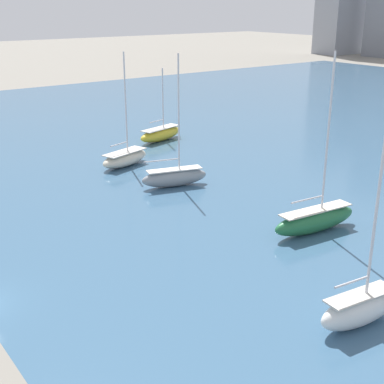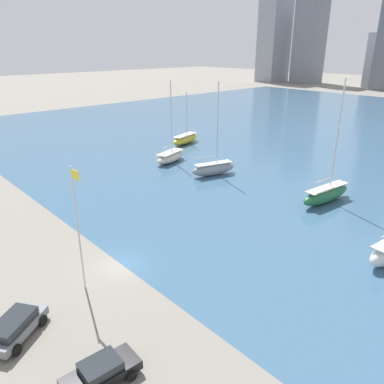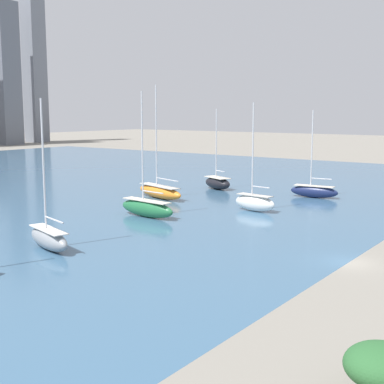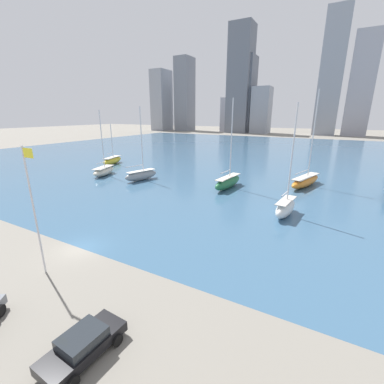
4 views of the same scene
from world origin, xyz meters
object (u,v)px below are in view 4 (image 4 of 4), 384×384
(flag_pole, at_px, (34,208))
(sailboat_yellow, at_px, (112,160))
(sailboat_orange, at_px, (305,181))
(sailboat_white, at_px, (285,207))
(parked_sedan_black, at_px, (83,344))
(sailboat_gray, at_px, (141,175))
(sailboat_cream, at_px, (104,171))
(sailboat_green, at_px, (228,182))

(flag_pole, xyz_separation_m, sailboat_yellow, (-30.90, 38.31, -4.71))
(sailboat_orange, xyz_separation_m, sailboat_white, (-0.78, -16.61, 0.14))
(flag_pole, relative_size, parked_sedan_black, 2.27)
(sailboat_yellow, height_order, parked_sedan_black, sailboat_yellow)
(sailboat_yellow, relative_size, sailboat_white, 0.73)
(sailboat_gray, xyz_separation_m, sailboat_white, (28.35, -5.92, 0.10))
(flag_pole, bearing_deg, sailboat_gray, 114.82)
(sailboat_cream, bearing_deg, sailboat_yellow, 110.59)
(sailboat_cream, distance_m, sailboat_yellow, 13.07)
(sailboat_white, bearing_deg, flag_pole, -117.54)
(sailboat_yellow, distance_m, sailboat_orange, 46.92)
(sailboat_gray, xyz_separation_m, sailboat_cream, (-9.86, -0.47, -0.11))
(sailboat_white, relative_size, parked_sedan_black, 3.02)
(sailboat_green, bearing_deg, sailboat_white, -32.32)
(flag_pole, relative_size, sailboat_cream, 0.78)
(sailboat_green, distance_m, sailboat_white, 14.20)
(flag_pole, distance_m, parked_sedan_black, 11.06)
(sailboat_yellow, xyz_separation_m, sailboat_orange, (46.91, 0.75, 0.07))
(sailboat_orange, bearing_deg, parked_sedan_black, -82.51)
(flag_pole, height_order, sailboat_yellow, flag_pole)
(flag_pole, height_order, parked_sedan_black, flag_pole)
(sailboat_gray, bearing_deg, flag_pole, -49.39)
(sailboat_yellow, bearing_deg, sailboat_orange, -13.76)
(flag_pole, relative_size, sailboat_green, 0.69)
(sailboat_gray, bearing_deg, sailboat_white, 3.99)
(sailboat_orange, distance_m, parked_sedan_black, 43.33)
(parked_sedan_black, bearing_deg, flag_pole, 160.76)
(flag_pole, distance_m, sailboat_yellow, 49.44)
(sailboat_orange, bearing_deg, sailboat_gray, -143.29)
(flag_pole, bearing_deg, sailboat_green, 82.59)
(sailboat_gray, relative_size, sailboat_yellow, 1.37)
(sailboat_yellow, height_order, sailboat_orange, sailboat_orange)
(sailboat_white, bearing_deg, sailboat_orange, 93.91)
(sailboat_cream, height_order, parked_sedan_black, sailboat_cream)
(sailboat_cream, height_order, sailboat_yellow, sailboat_cream)
(sailboat_green, bearing_deg, sailboat_yellow, 174.31)
(sailboat_cream, distance_m, sailboat_green, 27.24)
(flag_pole, distance_m, sailboat_white, 27.50)
(sailboat_cream, distance_m, parked_sedan_black, 45.10)
(sailboat_gray, height_order, sailboat_white, sailboat_gray)
(sailboat_green, relative_size, sailboat_white, 1.09)
(sailboat_yellow, distance_m, parked_sedan_black, 58.07)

